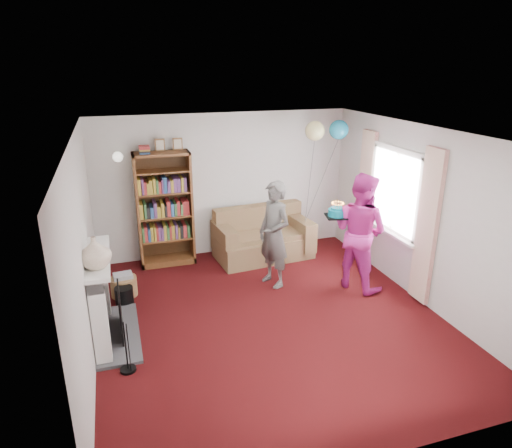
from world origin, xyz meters
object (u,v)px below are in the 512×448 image
object	(u,v)px
person_magenta	(360,231)
person_striped	(274,234)
sofa	(262,238)
bookcase	(164,210)
birthday_cake	(337,213)

from	to	relation	value
person_magenta	person_striped	bearing A→B (deg)	42.42
sofa	person_striped	size ratio (longest dim) A/B	1.00
bookcase	sofa	xyz separation A→B (m)	(1.66, -0.23, -0.62)
person_striped	person_magenta	distance (m)	1.29
person_striped	birthday_cake	xyz separation A→B (m)	(0.87, -0.33, 0.37)
person_striped	sofa	bearing A→B (deg)	150.13
sofa	birthday_cake	bearing A→B (deg)	-69.77
sofa	person_magenta	xyz separation A→B (m)	(1.03, -1.55, 0.57)
bookcase	person_striped	bearing A→B (deg)	-42.27
bookcase	person_magenta	distance (m)	3.23
person_magenta	birthday_cake	xyz separation A→B (m)	(-0.34, 0.11, 0.29)
bookcase	person_magenta	xyz separation A→B (m)	(2.69, -1.79, -0.05)
sofa	birthday_cake	xyz separation A→B (m)	(0.69, -1.44, 0.86)
person_striped	birthday_cake	world-z (taller)	person_striped
person_striped	person_magenta	world-z (taller)	person_magenta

